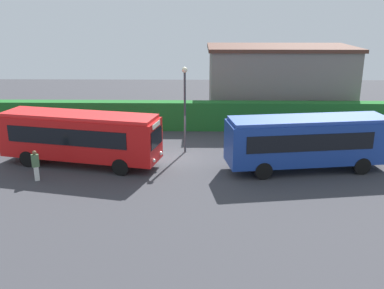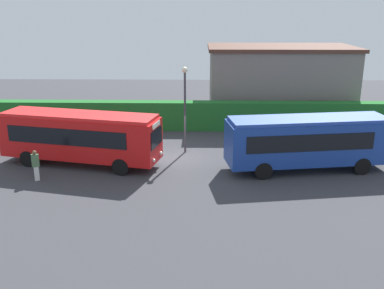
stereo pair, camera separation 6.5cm
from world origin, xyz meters
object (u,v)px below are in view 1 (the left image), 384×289
at_px(bus_red, 80,136).
at_px(lamppost, 185,100).
at_px(person_center, 314,141).
at_px(person_left, 36,165).
at_px(bus_blue, 308,140).

distance_m(bus_red, lamppost, 6.94).
relative_size(person_center, lamppost, 0.34).
xyz_separation_m(person_left, lamppost, (8.10, 5.12, 2.59)).
bearing_deg(person_left, lamppost, 96.15).
bearing_deg(bus_blue, lamppost, 147.74).
bearing_deg(bus_red, bus_blue, 9.89).
bearing_deg(lamppost, bus_blue, -23.59).
distance_m(bus_red, person_center, 14.71).
xyz_separation_m(bus_red, person_left, (-1.86, -2.58, -0.92)).
bearing_deg(person_center, lamppost, 149.02).
height_order(person_left, person_center, person_center).
distance_m(bus_red, bus_blue, 13.53).
bearing_deg(person_center, bus_blue, -139.00).
xyz_separation_m(bus_blue, person_center, (1.05, 2.55, -0.83)).
height_order(bus_red, person_center, bus_red).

